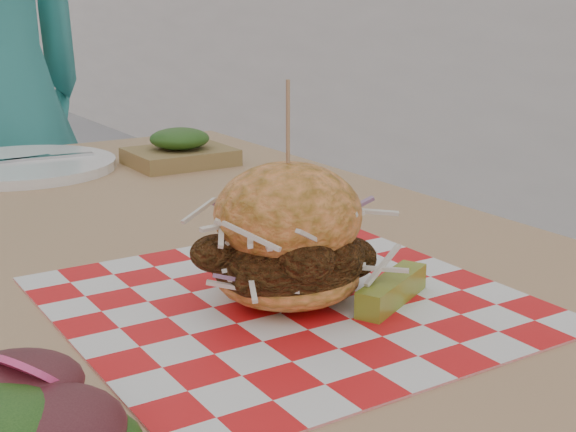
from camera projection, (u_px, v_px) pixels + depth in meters
name	position (u px, v px, depth m)	size (l,w,h in m)	color
patio_table	(135.00, 313.00, 0.85)	(0.80, 1.20, 0.75)	tan
paper_liner	(288.00, 301.00, 0.67)	(0.36, 0.36, 0.00)	red
sandwich	(288.00, 242.00, 0.66)	(0.16, 0.16, 0.18)	#F28D44
pickle_spear	(392.00, 290.00, 0.66)	(0.10, 0.02, 0.02)	olive
side_salad	(17.00, 427.00, 0.45)	(0.14, 0.14, 0.05)	#3F1419
place_setting	(22.00, 166.00, 1.17)	(0.27, 0.27, 0.02)	white
kraft_tray	(180.00, 150.00, 1.21)	(0.15, 0.12, 0.06)	olive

